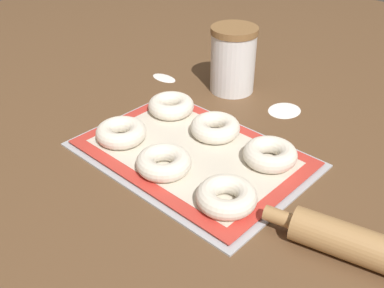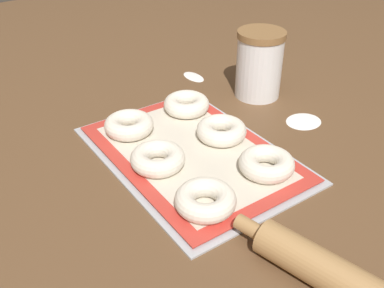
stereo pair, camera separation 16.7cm
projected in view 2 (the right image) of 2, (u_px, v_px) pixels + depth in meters
ground_plane at (191, 159)px, 0.94m from camera, size 2.80×2.80×0.00m
baking_tray at (192, 154)px, 0.94m from camera, size 0.47×0.33×0.01m
baking_mat at (192, 152)px, 0.94m from camera, size 0.45×0.31×0.00m
bagel_front_left at (129, 125)px, 0.99m from camera, size 0.11×0.11×0.04m
bagel_front_center at (158, 158)px, 0.89m from camera, size 0.11×0.11×0.04m
bagel_front_right at (205, 200)px, 0.78m from camera, size 0.11×0.11×0.04m
bagel_back_left at (186, 104)px, 1.07m from camera, size 0.11×0.11×0.04m
bagel_back_center at (221, 130)px, 0.97m from camera, size 0.11×0.11×0.04m
bagel_back_right at (267, 164)px, 0.87m from camera, size 0.11×0.11×0.04m
flour_canister at (259, 64)px, 1.13m from camera, size 0.12×0.12×0.17m
flour_patch_near at (194, 76)px, 1.27m from camera, size 0.08×0.04×0.00m
flour_patch_far at (304, 121)px, 1.06m from camera, size 0.08×0.09×0.00m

